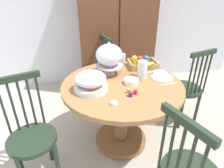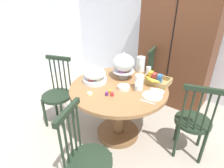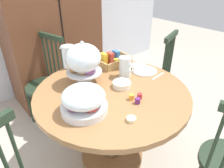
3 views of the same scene
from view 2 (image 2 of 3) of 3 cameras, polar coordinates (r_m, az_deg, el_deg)
The scene contains 25 objects.
ground_plane at distance 2.56m, azimuth 0.07°, elevation -17.15°, with size 10.00×10.00×0.00m, color #A89E8E.
wall_back at distance 3.48m, azimuth 19.98°, elevation 17.85°, with size 4.80×0.06×2.60m, color silver.
wall_left at distance 4.00m, azimuth -26.28°, elevation 17.85°, with size 0.06×4.32×2.60m, color silver.
wooden_armoire at distance 3.19m, azimuth 19.38°, elevation 11.30°, with size 1.18×0.60×1.96m.
dining_table at distance 2.35m, azimuth 1.92°, elevation -5.45°, with size 1.16×1.16×0.74m.
windsor_chair_near_window at distance 2.73m, azimuth -16.18°, elevation -3.22°, with size 0.43×0.43×0.97m.
windsor_chair_by_cabinet at distance 1.78m, azimuth -7.53°, elevation -22.12°, with size 0.43×0.43×0.97m.
windsor_chair_facing_door at distance 2.32m, azimuth 23.33°, elevation -10.73°, with size 0.43×0.43×0.97m.
windsor_chair_far_side at distance 3.11m, azimuth 8.82°, elevation 1.58°, with size 0.41×0.42×0.97m.
pastry_stand_with_dome at distance 2.38m, azimuth 3.57°, elevation 6.17°, with size 0.28×0.28×0.34m.
fruit_platter_covered at distance 2.32m, azimuth -5.26°, elevation 2.55°, with size 0.30×0.30×0.18m.
orange_juice_pitcher at distance 2.17m, azimuth 8.23°, elevation 0.33°, with size 0.10×0.18×0.18m.
milk_pitcher at distance 2.65m, azimuth 8.68°, elevation 5.86°, with size 0.12×0.19×0.20m.
cereal_basket at distance 2.35m, azimuth 13.06°, elevation 1.22°, with size 0.32×0.30×0.12m.
china_plate_large at distance 2.09m, azimuth 12.13°, elevation -3.48°, with size 0.22×0.22×0.01m, color white.
china_plate_small at distance 2.15m, azimuth 13.57°, elevation -2.36°, with size 0.15×0.15×0.01m, color white.
cereal_bowl at distance 2.18m, azimuth 3.54°, elevation -1.04°, with size 0.14×0.14×0.04m, color white.
drinking_glass at distance 2.56m, azimuth 10.99°, elevation 3.95°, with size 0.06×0.06×0.11m, color silver.
butter_dish at distance 2.09m, azimuth -6.77°, elevation -2.90°, with size 0.06×0.06×0.02m, color beige.
jam_jar_strawberry at distance 2.04m, azimuth 0.06°, elevation -3.12°, with size 0.04×0.04×0.04m, color #B7282D.
jam_jar_apricot at distance 2.09m, azimuth -0.56°, elevation -2.33°, with size 0.04×0.04×0.04m, color orange.
jam_jar_grape at distance 2.05m, azimuth -1.62°, elevation -3.00°, with size 0.04×0.04×0.04m, color #5B2366.
table_knife at distance 2.21m, azimuth 13.41°, elevation -1.92°, with size 0.17×0.01×0.01m, color silver.
dinner_fork at distance 2.23m, azimuth 13.66°, elevation -1.59°, with size 0.17×0.01×0.01m, color silver.
soup_spoon at distance 1.98m, azimuth 10.68°, elevation -5.37°, with size 0.17×0.01×0.01m, color silver.
Camera 2 is at (1.12, -1.43, 1.81)m, focal length 30.13 mm.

